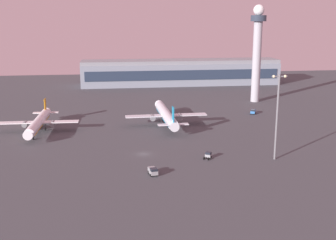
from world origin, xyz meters
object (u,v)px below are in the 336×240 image
(airplane_far_stand, at_px, (39,122))
(airplane_near_gate, at_px, (166,115))
(baggage_tractor, at_px, (153,171))
(pushback_tug, at_px, (208,155))
(control_tower, at_px, (257,47))
(apron_light_east, at_px, (277,112))
(maintenance_van, at_px, (253,111))

(airplane_far_stand, bearing_deg, airplane_near_gate, -173.00)
(baggage_tractor, height_order, pushback_tug, baggage_tractor)
(control_tower, relative_size, pushback_tug, 14.04)
(baggage_tractor, distance_m, apron_light_east, 42.78)
(baggage_tractor, height_order, apron_light_east, apron_light_east)
(maintenance_van, height_order, pushback_tug, maintenance_van)
(baggage_tractor, relative_size, apron_light_east, 0.16)
(airplane_far_stand, relative_size, maintenance_van, 8.62)
(control_tower, height_order, baggage_tractor, control_tower)
(apron_light_east, bearing_deg, pushback_tug, 170.22)
(maintenance_van, relative_size, pushback_tug, 1.29)
(airplane_near_gate, bearing_deg, control_tower, 38.69)
(pushback_tug, bearing_deg, baggage_tractor, -112.82)
(baggage_tractor, xyz_separation_m, pushback_tug, (18.83, 12.31, -0.11))
(control_tower, bearing_deg, airplane_far_stand, -154.74)
(airplane_near_gate, xyz_separation_m, apron_light_east, (28.18, -48.99, 11.06))
(control_tower, bearing_deg, pushback_tug, -116.94)
(control_tower, height_order, apron_light_east, control_tower)
(control_tower, xyz_separation_m, pushback_tug, (-45.68, -89.88, -27.31))
(maintenance_van, xyz_separation_m, baggage_tractor, (-53.78, -72.97, 0.00))
(airplane_near_gate, relative_size, apron_light_east, 1.62)
(airplane_far_stand, bearing_deg, pushback_tug, 146.77)
(airplane_far_stand, distance_m, apron_light_east, 91.19)
(pushback_tug, xyz_separation_m, apron_light_east, (20.60, -3.55, 14.21))
(control_tower, xyz_separation_m, maintenance_van, (-10.73, -29.22, -27.20))
(control_tower, relative_size, airplane_far_stand, 1.26)
(maintenance_van, relative_size, baggage_tractor, 1.04)
(control_tower, xyz_separation_m, apron_light_east, (-25.09, -93.43, -13.11))
(control_tower, bearing_deg, airplane_near_gate, -140.16)
(baggage_tractor, bearing_deg, apron_light_east, -177.69)
(airplane_near_gate, relative_size, pushback_tug, 12.22)
(airplane_far_stand, distance_m, maintenance_van, 95.29)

